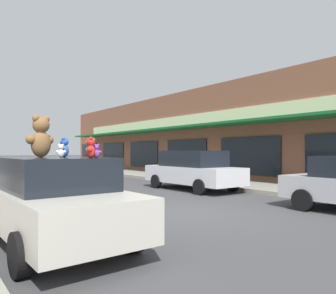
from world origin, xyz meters
The scene contains 11 objects.
ground_plane centered at (0.00, 0.00, 0.00)m, with size 260.00×260.00×0.00m, color #424244.
sidewalk_far centered at (6.54, 0.00, 0.08)m, with size 3.47×90.00×0.15m.
storefront_row centered at (15.73, 9.78, 2.83)m, with size 16.72×36.30×5.65m.
plush_art_car centered at (-3.69, -0.76, 0.80)m, with size 2.02×4.38×1.54m.
teddy_bear_giant centered at (-3.81, -0.46, 1.92)m, with size 0.59×0.43×0.78m.
teddy_bear_blue centered at (-3.42, -0.61, 1.72)m, with size 0.25×0.27×0.38m.
teddy_bear_white centered at (-3.59, -0.91, 1.66)m, with size 0.18×0.15×0.24m.
teddy_bear_green centered at (-3.27, -1.52, 1.71)m, with size 0.20×0.26×0.34m.
teddy_bear_red centered at (-3.42, -1.82, 1.71)m, with size 0.20×0.26×0.35m.
teddy_bear_purple centered at (-3.30, -1.77, 1.66)m, with size 0.16×0.16×0.24m.
parked_car_far_center centered at (3.70, 3.89, 0.86)m, with size 2.00×4.66×1.68m.
Camera 1 is at (-5.54, -6.73, 1.66)m, focal length 35.00 mm.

